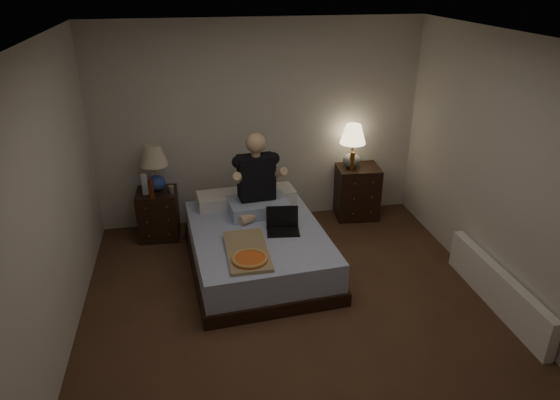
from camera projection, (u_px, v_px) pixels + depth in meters
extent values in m
cube|color=brown|center=(298.00, 323.00, 4.62)|extent=(4.00, 4.50, 0.00)
cube|color=white|center=(303.00, 43.00, 3.57)|extent=(4.00, 4.50, 0.00)
cube|color=beige|center=(259.00, 125.00, 6.10)|extent=(4.00, 0.00, 2.50)
cube|color=beige|center=(42.00, 222.00, 3.75)|extent=(0.00, 4.50, 2.50)
cube|color=beige|center=(520.00, 183.00, 4.43)|extent=(0.00, 4.50, 2.50)
cube|color=#566AAD|center=(258.00, 248.00, 5.41)|extent=(1.50, 1.92, 0.46)
cube|color=black|center=(159.00, 214.00, 6.00)|extent=(0.48, 0.44, 0.60)
cube|color=black|center=(356.00, 191.00, 6.51)|extent=(0.57, 0.52, 0.69)
cylinder|color=silver|center=(145.00, 184.00, 5.75)|extent=(0.07, 0.07, 0.25)
cylinder|color=#AFAFAA|center=(171.00, 190.00, 5.79)|extent=(0.07, 0.07, 0.10)
cylinder|color=#52200B|center=(151.00, 189.00, 5.65)|extent=(0.06, 0.06, 0.23)
cylinder|color=#59320C|center=(352.00, 161.00, 6.23)|extent=(0.06, 0.06, 0.23)
cube|color=white|center=(497.00, 289.00, 4.77)|extent=(0.10, 1.60, 0.40)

